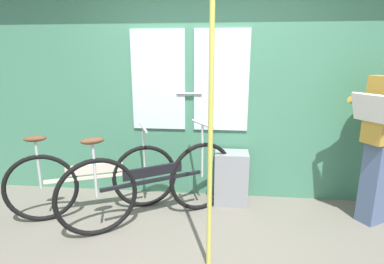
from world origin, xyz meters
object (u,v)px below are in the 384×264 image
Objects in this scene: bicycle_near_door at (95,180)px; handrail_pole at (211,122)px; bicycle_leaning_behind at (153,184)px; trash_bin_by_wall at (231,178)px.

bicycle_near_door is 0.69× the size of handrail_pole.
handrail_pole is at bearing -53.67° from bicycle_near_door.
bicycle_near_door is 0.64m from bicycle_leaning_behind.
bicycle_leaning_behind is (0.63, -0.09, 0.02)m from bicycle_near_door.
bicycle_near_door is 2.71× the size of trash_bin_by_wall.
trash_bin_by_wall is at bearing -0.35° from bicycle_leaning_behind.
bicycle_leaning_behind is at bearing -147.75° from trash_bin_by_wall.
trash_bin_by_wall is 0.25× the size of handrail_pole.
bicycle_leaning_behind is 2.64× the size of trash_bin_by_wall.
bicycle_leaning_behind is 0.67× the size of handrail_pole.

